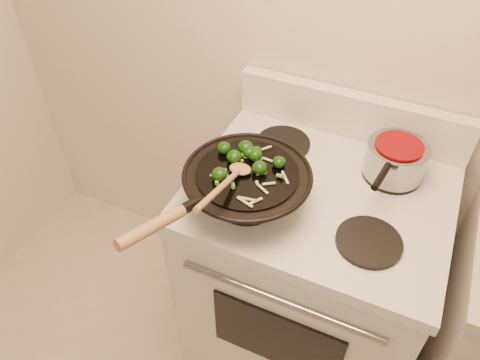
% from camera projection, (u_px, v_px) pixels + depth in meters
% --- Properties ---
extents(stove, '(0.78, 0.67, 1.08)m').
position_uv_depth(stove, '(307.00, 275.00, 1.73)').
color(stove, white).
rests_on(stove, ground).
extents(wok, '(0.36, 0.59, 0.18)m').
position_uv_depth(wok, '(246.00, 186.00, 1.32)').
color(wok, black).
rests_on(wok, stove).
extents(stirfry, '(0.24, 0.25, 0.04)m').
position_uv_depth(stirfry, '(246.00, 158.00, 1.31)').
color(stirfry, '#0F3408').
rests_on(stirfry, wok).
extents(wooden_spoon, '(0.06, 0.28, 0.10)m').
position_uv_depth(wooden_spoon, '(229.00, 180.00, 1.22)').
color(wooden_spoon, '#9F733E').
rests_on(wooden_spoon, wok).
extents(saucepan, '(0.18, 0.30, 0.11)m').
position_uv_depth(saucepan, '(395.00, 159.00, 1.42)').
color(saucepan, gray).
rests_on(saucepan, stove).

